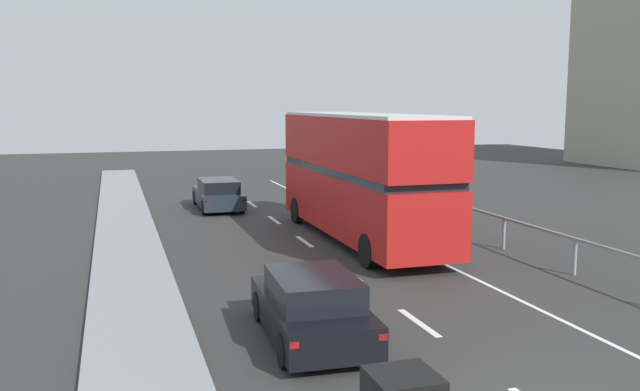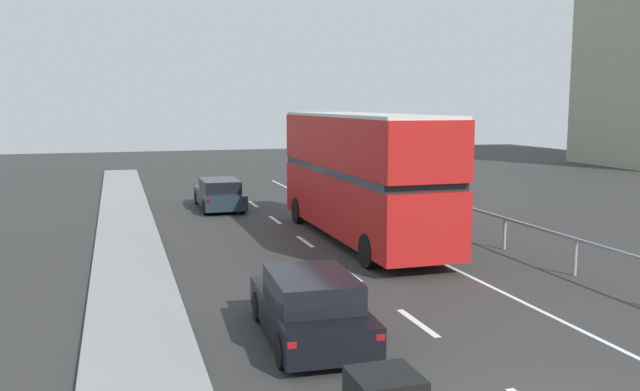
{
  "view_description": "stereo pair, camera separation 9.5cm",
  "coord_description": "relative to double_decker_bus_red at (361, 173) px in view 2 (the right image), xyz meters",
  "views": [
    {
      "loc": [
        -6.18,
        -7.79,
        4.69
      ],
      "look_at": [
        -0.64,
        9.97,
        2.12
      ],
      "focal_mm": 37.54,
      "sensor_mm": 36.0,
      "label": 1
    },
    {
      "loc": [
        -6.09,
        -7.82,
        4.69
      ],
      "look_at": [
        -0.64,
        9.97,
        2.12
      ],
      "focal_mm": 37.54,
      "sensor_mm": 36.0,
      "label": 2
    }
  ],
  "objects": [
    {
      "name": "lane_paint_markings",
      "position": [
        0.08,
        -5.12,
        -2.32
      ],
      "size": [
        3.19,
        46.0,
        0.01
      ],
      "color": "silver",
      "rests_on": "ground"
    },
    {
      "name": "bridge_side_railing",
      "position": [
        3.98,
        -4.44,
        -1.48
      ],
      "size": [
        0.1,
        42.0,
        1.05
      ],
      "color": "gray",
      "rests_on": "ground"
    },
    {
      "name": "double_decker_bus_red",
      "position": [
        0.0,
        0.0,
        0.0
      ],
      "size": [
        2.61,
        10.65,
        4.35
      ],
      "rotation": [
        0.0,
        0.0,
        0.0
      ],
      "color": "#B01816",
      "rests_on": "ground"
    },
    {
      "name": "hatchback_car_near",
      "position": [
        -4.37,
        -8.87,
        -1.67
      ],
      "size": [
        1.98,
        4.19,
        1.37
      ],
      "rotation": [
        0.0,
        0.0,
        -0.05
      ],
      "color": "black",
      "rests_on": "ground"
    },
    {
      "name": "sedan_car_ahead",
      "position": [
        -3.58,
        8.49,
        -1.68
      ],
      "size": [
        1.85,
        4.55,
        1.33
      ],
      "rotation": [
        0.0,
        0.0,
        -0.01
      ],
      "color": "#1D2B33",
      "rests_on": "ground"
    }
  ]
}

